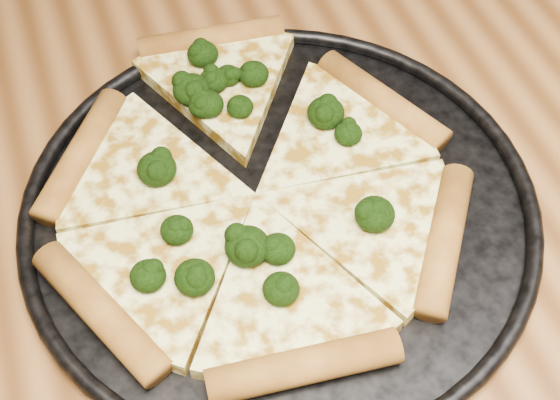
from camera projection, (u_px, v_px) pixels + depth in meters
name	position (u px, v px, depth m)	size (l,w,h in m)	color
dining_table	(442.00, 346.00, 0.60)	(1.20, 0.90, 0.75)	brown
pizza_pan	(280.00, 207.00, 0.55)	(0.36, 0.36, 0.02)	black
pizza	(254.00, 189.00, 0.55)	(0.31, 0.33, 0.02)	#FFFB9C
broccoli_florets	(238.00, 160.00, 0.55)	(0.19, 0.25, 0.02)	black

